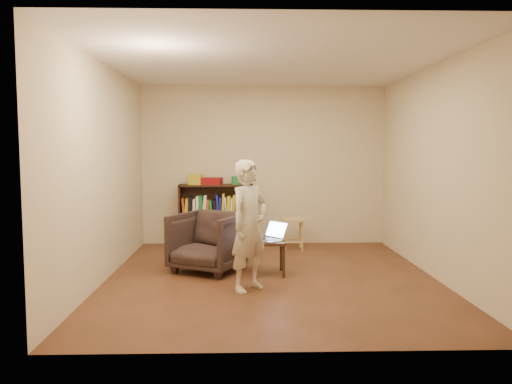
{
  "coord_description": "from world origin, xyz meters",
  "views": [
    {
      "loc": [
        -0.35,
        -6.0,
        1.58
      ],
      "look_at": [
        -0.17,
        0.35,
        1.03
      ],
      "focal_mm": 35.0,
      "sensor_mm": 36.0,
      "label": 1
    }
  ],
  "objects_px": {
    "stool": "(293,224)",
    "laptop": "(271,236)",
    "armchair": "(209,242)",
    "person": "(249,225)",
    "side_table": "(268,246)",
    "bookshelf": "(216,219)"
  },
  "relations": [
    {
      "from": "side_table",
      "to": "stool",
      "type": "bearing_deg",
      "value": 73.02
    },
    {
      "from": "side_table",
      "to": "laptop",
      "type": "bearing_deg",
      "value": 29.71
    },
    {
      "from": "stool",
      "to": "person",
      "type": "distance_m",
      "value": 2.36
    },
    {
      "from": "stool",
      "to": "armchair",
      "type": "distance_m",
      "value": 1.82
    },
    {
      "from": "bookshelf",
      "to": "stool",
      "type": "distance_m",
      "value": 1.28
    },
    {
      "from": "person",
      "to": "bookshelf",
      "type": "bearing_deg",
      "value": 53.62
    },
    {
      "from": "stool",
      "to": "laptop",
      "type": "xyz_separation_m",
      "value": [
        -0.43,
        -1.51,
        0.09
      ]
    },
    {
      "from": "armchair",
      "to": "side_table",
      "type": "relative_size",
      "value": 1.94
    },
    {
      "from": "stool",
      "to": "side_table",
      "type": "height_order",
      "value": "stool"
    },
    {
      "from": "bookshelf",
      "to": "stool",
      "type": "bearing_deg",
      "value": -17.58
    },
    {
      "from": "bookshelf",
      "to": "laptop",
      "type": "distance_m",
      "value": 2.06
    },
    {
      "from": "laptop",
      "to": "person",
      "type": "relative_size",
      "value": 0.32
    },
    {
      "from": "stool",
      "to": "laptop",
      "type": "relative_size",
      "value": 1.04
    },
    {
      "from": "bookshelf",
      "to": "stool",
      "type": "height_order",
      "value": "bookshelf"
    },
    {
      "from": "side_table",
      "to": "laptop",
      "type": "xyz_separation_m",
      "value": [
        0.04,
        0.02,
        0.13
      ]
    },
    {
      "from": "laptop",
      "to": "person",
      "type": "bearing_deg",
      "value": -65.62
    },
    {
      "from": "bookshelf",
      "to": "armchair",
      "type": "height_order",
      "value": "bookshelf"
    },
    {
      "from": "armchair",
      "to": "person",
      "type": "distance_m",
      "value": 1.08
    },
    {
      "from": "laptop",
      "to": "bookshelf",
      "type": "bearing_deg",
      "value": 158.79
    },
    {
      "from": "stool",
      "to": "laptop",
      "type": "height_order",
      "value": "laptop"
    },
    {
      "from": "bookshelf",
      "to": "armchair",
      "type": "relative_size",
      "value": 1.43
    },
    {
      "from": "armchair",
      "to": "laptop",
      "type": "xyz_separation_m",
      "value": [
        0.8,
        -0.17,
        0.11
      ]
    }
  ]
}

